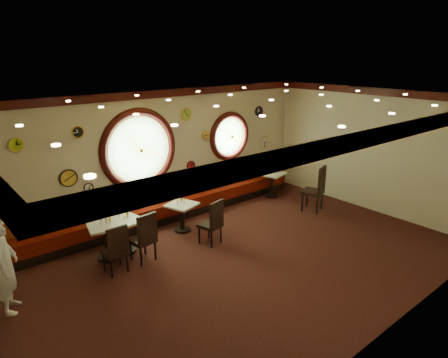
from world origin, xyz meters
TOP-DOWN VIEW (x-y plane):
  - floor at (0.00, 0.00)m, footprint 9.00×6.00m
  - ceiling at (0.00, 0.00)m, footprint 9.00×6.00m
  - wall_back at (0.00, 3.00)m, footprint 9.00×0.02m
  - wall_front at (0.00, -3.00)m, footprint 9.00×0.02m
  - wall_right at (4.50, 0.00)m, footprint 0.02×6.00m
  - molding_back at (0.00, 2.95)m, footprint 9.00×0.10m
  - molding_front at (0.00, -2.95)m, footprint 9.00×0.10m
  - molding_right at (4.45, 0.00)m, footprint 0.10×6.00m
  - banquette_base at (0.00, 2.72)m, footprint 8.00×0.55m
  - banquette_seat at (0.00, 2.72)m, footprint 8.00×0.55m
  - banquette_back at (0.00, 2.94)m, footprint 8.00×0.10m
  - porthole_left_glass at (-0.60, 3.00)m, footprint 1.66×0.02m
  - porthole_left_frame at (-0.60, 2.98)m, footprint 1.98×0.18m
  - porthole_left_ring at (-0.60, 2.95)m, footprint 1.61×0.03m
  - porthole_right_glass at (2.20, 3.00)m, footprint 1.10×0.02m
  - porthole_right_frame at (2.20, 2.98)m, footprint 1.38×0.18m
  - porthole_right_ring at (2.20, 2.95)m, footprint 1.09×0.03m
  - wall_clock_0 at (-3.20, 2.96)m, footprint 0.26×0.03m
  - wall_clock_1 at (3.55, 2.96)m, footprint 0.34×0.03m
  - wall_clock_2 at (-3.60, 2.96)m, footprint 0.32×0.03m
  - wall_clock_3 at (1.35, 2.96)m, footprint 0.22×0.03m
  - wall_clock_4 at (0.75, 2.96)m, footprint 0.30×0.03m
  - wall_clock_5 at (-2.00, 2.96)m, footprint 0.24×0.03m
  - wall_clock_6 at (0.85, 2.96)m, footprint 0.24×0.03m
  - wall_clock_7 at (-1.90, 2.96)m, footprint 0.20×0.03m
  - wall_clock_8 at (3.30, 2.96)m, footprint 0.28×0.03m
  - wall_clock_9 at (-2.30, 2.96)m, footprint 0.36×0.03m
  - table_a at (-2.05, 1.81)m, footprint 0.83×0.83m
  - table_b at (-1.64, 1.84)m, footprint 0.78×0.78m
  - table_c at (-0.14, 1.94)m, footprint 0.78×0.78m
  - table_d at (3.20, 2.24)m, footprint 0.78×0.78m
  - chair_a at (-2.16, 1.14)m, footprint 0.42×0.42m
  - chair_b at (-1.52, 1.20)m, footprint 0.49×0.49m
  - chair_c at (-0.00, 0.93)m, footprint 0.52×0.52m
  - chair_d at (3.29, 0.70)m, footprint 0.66×0.66m
  - condiment_a_salt at (-2.15, 1.82)m, footprint 0.04×0.04m
  - condiment_b_salt at (-1.70, 1.94)m, footprint 0.04×0.04m
  - condiment_c_salt at (-0.24, 1.95)m, footprint 0.04×0.04m
  - condiment_d_salt at (3.15, 2.30)m, footprint 0.03×0.03m
  - condiment_a_pepper at (-2.03, 1.82)m, footprint 0.04×0.04m
  - condiment_b_pepper at (-1.64, 1.83)m, footprint 0.03×0.03m
  - condiment_c_pepper at (-0.08, 1.92)m, footprint 0.04×0.04m
  - condiment_d_pepper at (3.19, 2.22)m, footprint 0.03×0.03m
  - condiment_a_bottle at (-1.93, 1.87)m, footprint 0.04×0.04m
  - condiment_b_bottle at (-1.53, 1.90)m, footprint 0.05×0.05m
  - condiment_c_bottle at (-0.08, 2.03)m, footprint 0.05×0.05m
  - condiment_d_bottle at (3.31, 2.28)m, footprint 0.05×0.05m
  - waiter at (-4.00, 1.21)m, footprint 0.57×0.68m

SIDE VIEW (x-z plane):
  - floor at x=0.00m, z-range 0.00..0.00m
  - banquette_base at x=0.00m, z-range 0.00..0.20m
  - banquette_seat at x=0.00m, z-range 0.20..0.50m
  - table_c at x=-0.14m, z-range 0.09..0.77m
  - table_d at x=3.20m, z-range 0.09..0.81m
  - table_b at x=-1.64m, z-range 0.10..0.83m
  - table_a at x=-2.05m, z-range 0.10..0.86m
  - chair_a at x=-2.16m, z-range 0.26..0.87m
  - chair_c at x=0.00m, z-range 0.27..0.90m
  - chair_b at x=-1.52m, z-range 0.28..0.93m
  - chair_d at x=3.29m, z-range 0.32..1.08m
  - condiment_c_salt at x=-0.24m, z-range 0.68..0.78m
  - condiment_c_pepper at x=-0.08m, z-range 0.68..0.78m
  - banquette_back at x=0.00m, z-range 0.48..1.02m
  - condiment_d_salt at x=3.15m, z-range 0.71..0.80m
  - condiment_d_pepper at x=3.19m, z-range 0.71..0.81m
  - condiment_c_bottle at x=-0.08m, z-range 0.68..0.85m
  - condiment_b_pepper at x=-1.64m, z-range 0.74..0.82m
  - condiment_b_salt at x=-1.70m, z-range 0.74..0.84m
  - condiment_d_bottle at x=3.31m, z-range 0.71..0.88m
  - waiter at x=-4.00m, z-range 0.00..1.60m
  - condiment_b_bottle at x=-1.53m, z-range 0.74..0.90m
  - condiment_a_pepper at x=-2.03m, z-range 0.76..0.87m
  - condiment_a_salt at x=-2.15m, z-range 0.76..0.87m
  - condiment_a_bottle at x=-1.93m, z-range 0.76..0.91m
  - wall_clock_6 at x=0.85m, z-range 1.08..1.32m
  - wall_clock_7 at x=-1.90m, z-range 1.10..1.30m
  - wall_clock_1 at x=3.55m, z-range 1.28..1.62m
  - wall_clock_9 at x=-2.30m, z-range 1.32..1.68m
  - wall_clock_2 at x=-3.60m, z-range 1.39..1.71m
  - wall_back at x=0.00m, z-range 0.00..3.20m
  - wall_front at x=0.00m, z-range 0.00..3.20m
  - wall_right at x=4.50m, z-range 0.00..3.20m
  - porthole_right_ring at x=2.20m, z-range 1.26..2.34m
  - porthole_right_glass at x=2.20m, z-range 1.25..2.35m
  - porthole_right_frame at x=2.20m, z-range 1.11..2.49m
  - porthole_left_glass at x=-0.60m, z-range 1.02..2.68m
  - porthole_left_frame at x=-0.60m, z-range 0.86..2.84m
  - porthole_left_ring at x=-0.60m, z-range 1.04..2.66m
  - wall_clock_3 at x=1.35m, z-range 1.84..2.06m
  - wall_clock_0 at x=-3.20m, z-range 2.22..2.48m
  - wall_clock_8 at x=3.30m, z-range 2.26..2.54m
  - wall_clock_5 at x=-2.00m, z-range 2.33..2.57m
  - wall_clock_4 at x=0.75m, z-range 2.40..2.70m
  - molding_back at x=0.00m, z-range 3.02..3.20m
  - molding_front at x=0.00m, z-range 3.02..3.20m
  - molding_right at x=4.45m, z-range 3.02..3.20m
  - ceiling at x=0.00m, z-range 3.19..3.21m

